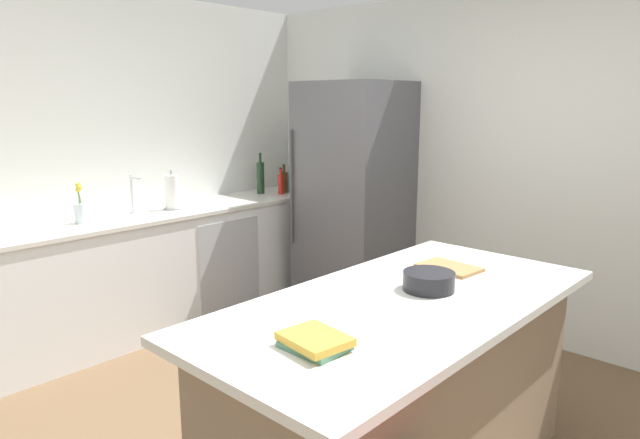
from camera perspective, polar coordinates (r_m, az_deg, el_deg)
The scene contains 16 objects.
wall_rear at distance 4.43m, azimuth 19.41°, elevation 5.12°, with size 6.00×0.10×2.60m, color silver.
wall_left at distance 4.59m, azimuth -23.98°, elevation 5.00°, with size 0.10×6.00×2.60m, color silver.
counter_run_left at distance 4.70m, azimuth -15.14°, elevation -4.66°, with size 0.63×3.12×0.93m.
kitchen_island at distance 2.71m, azimuth 8.11°, elevation -17.02°, with size 0.96×1.99×0.92m.
refrigerator at distance 4.78m, azimuth 3.39°, elevation 2.17°, with size 0.81×0.75×1.93m.
sink_faucet at distance 4.49m, azimuth -18.45°, elevation 2.52°, with size 0.15×0.05×0.30m.
flower_vase at distance 4.28m, azimuth -23.14°, elevation 0.85°, with size 0.09×0.09×0.29m.
paper_towel_roll at distance 4.60m, azimuth -14.80°, elevation 2.66°, with size 0.14×0.14×0.31m.
vinegar_bottle at distance 5.50m, azimuth -3.01°, elevation 4.39°, with size 0.05×0.05×0.32m.
gin_bottle at distance 5.35m, azimuth -2.94°, elevation 4.28°, with size 0.08×0.08×0.33m.
syrup_bottle at distance 5.29m, azimuth -3.68°, elevation 3.86°, with size 0.07×0.07×0.26m.
hot_sauce_bottle at distance 5.19m, azimuth -4.00°, elevation 3.67°, with size 0.05×0.05×0.25m.
wine_bottle at distance 5.23m, azimuth -6.06°, elevation 4.28°, with size 0.07×0.07×0.38m.
cookbook_stack at distance 2.02m, azimuth -0.53°, elevation -12.28°, with size 0.25×0.21×0.05m.
mixing_bowl at distance 2.64m, azimuth 10.99°, elevation -6.15°, with size 0.24×0.24×0.09m.
cutting_board at distance 3.00m, azimuth 12.95°, elevation -4.77°, with size 0.32×0.23×0.02m.
Camera 1 is at (1.76, -1.79, 1.77)m, focal length 31.52 mm.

